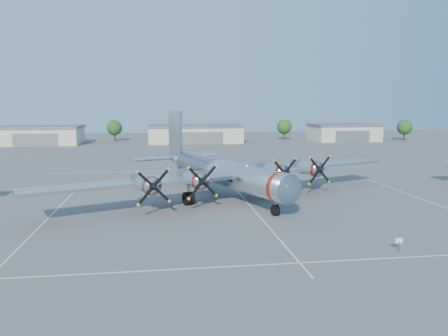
{
  "coord_description": "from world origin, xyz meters",
  "views": [
    {
      "loc": [
        -10.03,
        -52.21,
        11.84
      ],
      "look_at": [
        -1.82,
        5.66,
        3.2
      ],
      "focal_mm": 35.0,
      "sensor_mm": 36.0,
      "label": 1
    }
  ],
  "objects": [
    {
      "name": "main_bomber_b29",
      "position": [
        -2.62,
        2.35,
        0.0
      ],
      "size": [
        57.61,
        49.25,
        10.75
      ],
      "primitive_type": null,
      "rotation": [
        0.0,
        0.0,
        0.39
      ],
      "color": "silver",
      "rests_on": "ground"
    },
    {
      "name": "tree_far_east",
      "position": [
        68.0,
        80.0,
        4.22
      ],
      "size": [
        4.8,
        4.8,
        6.64
      ],
      "color": "#382619",
      "rests_on": "ground"
    },
    {
      "name": "parking_lines",
      "position": [
        0.0,
        -1.75,
        0.01
      ],
      "size": [
        60.0,
        50.08,
        0.01
      ],
      "color": "silver",
      "rests_on": "ground"
    },
    {
      "name": "info_placard",
      "position": [
        8.76,
        -20.55,
        0.77
      ],
      "size": [
        0.58,
        0.12,
        1.1
      ],
      "rotation": [
        0.0,
        0.0,
        -0.14
      ],
      "color": "black",
      "rests_on": "ground"
    },
    {
      "name": "hangar_east",
      "position": [
        48.0,
        81.96,
        2.71
      ],
      "size": [
        20.6,
        14.6,
        5.4
      ],
      "color": "beige",
      "rests_on": "ground"
    },
    {
      "name": "tree_east",
      "position": [
        30.0,
        88.0,
        4.22
      ],
      "size": [
        4.8,
        4.8,
        6.64
      ],
      "color": "#382619",
      "rests_on": "ground"
    },
    {
      "name": "hangar_west",
      "position": [
        -45.0,
        81.96,
        2.71
      ],
      "size": [
        22.6,
        14.6,
        5.4
      ],
      "color": "beige",
      "rests_on": "ground"
    },
    {
      "name": "hangar_center",
      "position": [
        0.0,
        81.96,
        2.71
      ],
      "size": [
        28.6,
        14.6,
        5.4
      ],
      "color": "beige",
      "rests_on": "ground"
    },
    {
      "name": "tree_west",
      "position": [
        -25.0,
        90.0,
        4.22
      ],
      "size": [
        4.8,
        4.8,
        6.64
      ],
      "color": "#382619",
      "rests_on": "ground"
    },
    {
      "name": "ground",
      "position": [
        0.0,
        0.0,
        0.0
      ],
      "size": [
        260.0,
        260.0,
        0.0
      ],
      "primitive_type": "plane",
      "color": "#565659",
      "rests_on": "ground"
    }
  ]
}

